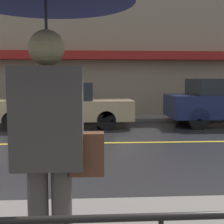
% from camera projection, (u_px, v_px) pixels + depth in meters
% --- Properties ---
extents(ground_plane, '(80.00, 80.00, 0.00)m').
position_uv_depth(ground_plane, '(10.00, 144.00, 7.73)').
color(ground_plane, '#262628').
extents(sidewalk_far, '(28.00, 1.79, 0.11)m').
position_uv_depth(sidewalk_far, '(42.00, 118.00, 12.54)').
color(sidewalk_far, slate).
rests_on(sidewalk_far, ground_plane).
extents(lane_marking, '(25.20, 0.12, 0.01)m').
position_uv_depth(lane_marking, '(10.00, 144.00, 7.73)').
color(lane_marking, gold).
rests_on(lane_marking, ground_plane).
extents(building_storefront, '(28.00, 0.85, 6.18)m').
position_uv_depth(building_storefront, '(44.00, 45.00, 13.24)').
color(building_storefront, gray).
rests_on(building_storefront, ground_plane).
extents(pedestrian, '(1.20, 1.20, 2.27)m').
position_uv_depth(pedestrian, '(47.00, 28.00, 2.08)').
color(pedestrian, '#4C4742').
rests_on(pedestrian, sidewalk_near).
extents(car_tan, '(4.75, 1.80, 1.49)m').
position_uv_depth(car_tan, '(60.00, 105.00, 10.54)').
color(car_tan, tan).
rests_on(car_tan, ground_plane).
extents(car_navy, '(3.97, 1.89, 1.62)m').
position_uv_depth(car_navy, '(224.00, 102.00, 10.88)').
color(car_navy, '#19234C').
rests_on(car_navy, ground_plane).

